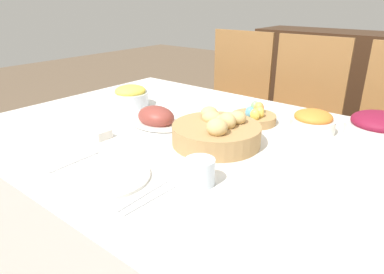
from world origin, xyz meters
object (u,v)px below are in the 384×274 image
(pineapple_bowl, at_px, (131,96))
(beet_salad_bowl, at_px, (378,129))
(sideboard, at_px, (326,95))
(spoon, at_px, (151,200))
(egg_basket, at_px, (254,117))
(butter_dish, at_px, (97,133))
(chair_far_center, at_px, (297,122))
(dinner_plate, at_px, (105,177))
(carrot_bowl, at_px, (313,122))
(chair_far_left, at_px, (231,107))
(knife, at_px, (142,196))
(ham_platter, at_px, (156,118))
(fork, at_px, (74,162))
(drinking_cup, at_px, (200,172))
(bread_basket, at_px, (217,132))

(pineapple_bowl, bearing_deg, beet_salad_bowl, 13.71)
(sideboard, bearing_deg, spoon, -82.65)
(egg_basket, height_order, butter_dish, egg_basket)
(chair_far_center, bearing_deg, dinner_plate, -92.12)
(pineapple_bowl, relative_size, butter_dish, 1.69)
(dinner_plate, bearing_deg, carrot_bowl, 65.93)
(sideboard, height_order, egg_basket, sideboard)
(chair_far_left, xyz_separation_m, knife, (0.59, -1.34, 0.20))
(ham_platter, distance_m, dinner_plate, 0.46)
(fork, bearing_deg, carrot_bowl, 54.80)
(chair_far_left, distance_m, ham_platter, 0.99)
(egg_basket, height_order, drinking_cup, egg_basket)
(egg_basket, xyz_separation_m, spoon, (0.09, -0.67, -0.02))
(ham_platter, bearing_deg, egg_basket, 41.64)
(chair_far_center, xyz_separation_m, pineapple_bowl, (-0.50, -0.82, 0.24))
(sideboard, distance_m, beet_salad_bowl, 1.61)
(chair_far_center, relative_size, knife, 5.60)
(spoon, distance_m, butter_dish, 0.49)
(chair_far_center, distance_m, bread_basket, 0.97)
(ham_platter, relative_size, knife, 1.39)
(carrot_bowl, xyz_separation_m, spoon, (-0.14, -0.72, -0.04))
(chair_far_center, xyz_separation_m, fork, (-0.18, -1.34, 0.20))
(bread_basket, bearing_deg, butter_dish, -148.99)
(pineapple_bowl, distance_m, beet_salad_bowl, 1.04)
(dinner_plate, bearing_deg, spoon, 0.00)
(pineapple_bowl, distance_m, butter_dish, 0.40)
(chair_far_center, distance_m, chair_far_left, 0.46)
(dinner_plate, bearing_deg, ham_platter, 115.90)
(egg_basket, distance_m, dinner_plate, 0.68)
(sideboard, relative_size, bread_basket, 3.58)
(drinking_cup, bearing_deg, fork, -159.01)
(chair_far_center, height_order, spoon, chair_far_center)
(sideboard, bearing_deg, butter_dish, -94.81)
(chair_far_center, distance_m, beet_salad_bowl, 0.81)
(carrot_bowl, bearing_deg, fork, -123.42)
(egg_basket, bearing_deg, ham_platter, -138.36)
(carrot_bowl, xyz_separation_m, dinner_plate, (-0.32, -0.72, -0.04))
(ham_platter, bearing_deg, knife, -49.27)
(sideboard, bearing_deg, fork, -91.37)
(bread_basket, relative_size, beet_salad_bowl, 1.41)
(sideboard, height_order, fork, sideboard)
(chair_far_left, bearing_deg, beet_salad_bowl, -32.47)
(dinner_plate, bearing_deg, knife, 0.00)
(bread_basket, height_order, dinner_plate, bread_basket)
(sideboard, relative_size, fork, 6.09)
(chair_far_left, relative_size, pineapple_bowl, 6.00)
(ham_platter, bearing_deg, chair_far_center, 76.38)
(chair_far_center, bearing_deg, chair_far_left, 179.04)
(chair_far_left, distance_m, carrot_bowl, 1.01)
(chair_far_left, height_order, pineapple_bowl, chair_far_left)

